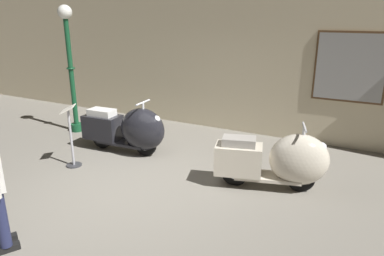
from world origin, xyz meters
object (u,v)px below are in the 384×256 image
scooter_1 (280,160)px  lamppost (70,60)px  info_stanchion (71,141)px  scooter_0 (130,129)px

scooter_1 → lamppost: bearing=156.1°
lamppost → info_stanchion: bearing=-46.8°
lamppost → info_stanchion: (1.46, -1.56, -1.20)m
scooter_0 → info_stanchion: info_stanchion is taller
scooter_0 → info_stanchion: 1.16m
scooter_1 → info_stanchion: 3.68m
scooter_1 → info_stanchion: info_stanchion is taller
info_stanchion → scooter_1: bearing=13.5°
scooter_0 → scooter_1: size_ratio=1.00×
scooter_0 → lamppost: 2.39m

